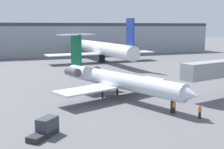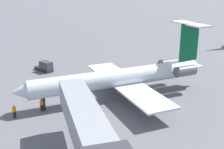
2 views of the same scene
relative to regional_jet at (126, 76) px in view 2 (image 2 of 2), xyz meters
The scene contains 6 objects.
ground_plane 3.63m from the regional_jet, behind, with size 400.00×400.00×0.10m, color #5B5B60.
regional_jet is the anchor object (origin of this frame).
jet_bridge 18.67m from the regional_jet, 15.67° to the right, with size 16.74×6.41×6.18m.
ground_crew_marshaller 15.67m from the regional_jet, 67.48° to the right, with size 0.48×0.44×1.69m.
ground_crew_loader 12.25m from the regional_jet, 69.88° to the right, with size 0.46×0.47×1.69m.
baggage_tug_lead 18.83m from the regional_jet, 133.95° to the right, with size 3.80×3.84×1.90m.
Camera 2 is at (40.92, -4.49, 16.30)m, focal length 46.90 mm.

